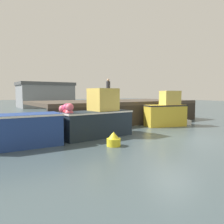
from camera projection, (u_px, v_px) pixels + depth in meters
name	position (u px, v px, depth m)	size (l,w,h in m)	color
ground	(172.00, 139.00, 11.28)	(120.00, 160.00, 0.10)	#3D4C51
pier	(118.00, 105.00, 17.80)	(13.08, 6.28, 1.71)	#473D33
fishing_boat_near_left	(22.00, 130.00, 9.40)	(3.34, 1.68, 1.41)	navy
fishing_boat_near_right	(96.00, 118.00, 11.63)	(3.98, 1.82, 2.56)	#19232D
fishing_boat_mid	(166.00, 112.00, 15.38)	(3.06, 1.91, 2.48)	gold
rowboat	(179.00, 122.00, 16.02)	(1.73, 1.24, 0.41)	white
dockworker	(108.00, 90.00, 18.03)	(0.34, 0.34, 1.80)	#2D3342
warehouse	(45.00, 95.00, 37.17)	(8.85, 5.60, 4.15)	gray
mooring_buoy_foreground	(114.00, 140.00, 9.53)	(0.61, 0.61, 0.63)	yellow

